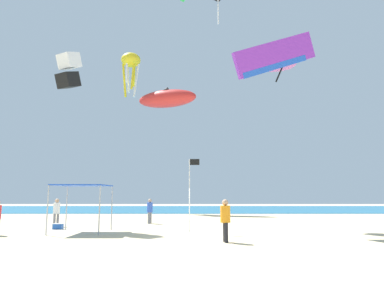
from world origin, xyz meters
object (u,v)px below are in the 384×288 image
cooler_box (57,226)px  kite_inflatable_red (166,98)px  canopy_tent (82,188)px  person_far_shore (56,210)px  kite_box_white (68,70)px  person_central (149,209)px  person_near_tent (224,217)px  kite_delta_pink (275,61)px  kite_octopus_yellow (130,62)px  kite_parafoil_purple (274,56)px  banner_flag (190,188)px

cooler_box → kite_inflatable_red: (5.21, 18.37, 13.30)m
canopy_tent → person_far_shore: canopy_tent is taller
person_far_shore → kite_box_white: (0.31, -0.04, 9.75)m
person_central → person_far_shore: person_far_shore is taller
person_near_tent → person_far_shore: person_near_tent is taller
person_central → cooler_box: size_ratio=3.11×
person_far_shore → cooler_box: (0.88, -1.89, -0.89)m
person_near_tent → kite_delta_pink: bearing=-26.0°
kite_delta_pink → kite_inflatable_red: kite_delta_pink is taller
kite_inflatable_red → canopy_tent: bearing=-81.5°
cooler_box → kite_octopus_yellow: 29.28m
person_far_shore → kite_parafoil_purple: bearing=100.3°
person_far_shore → kite_box_white: size_ratio=0.65×
kite_octopus_yellow → kite_delta_pink: 19.09m
person_near_tent → cooler_box: person_near_tent is taller
person_central → kite_inflatable_red: kite_inflatable_red is taller
person_far_shore → kite_inflatable_red: size_ratio=0.23×
person_central → banner_flag: banner_flag is taller
kite_box_white → kite_inflatable_red: 17.70m
person_near_tent → kite_box_white: 16.03m
canopy_tent → kite_octopus_yellow: 29.24m
person_central → kite_inflatable_red: size_ratio=0.23×
person_central → kite_parafoil_purple: bearing=81.3°
person_near_tent → kite_octopus_yellow: 34.64m
kite_box_white → kite_parafoil_purple: bearing=20.7°
person_near_tent → kite_inflatable_red: kite_inflatable_red is taller
kite_parafoil_purple → kite_delta_pink: bearing=-116.5°
cooler_box → kite_inflatable_red: 23.27m
person_near_tent → person_far_shore: (-10.58, 7.61, -0.04)m
banner_flag → kite_parafoil_purple: (5.46, 1.41, 8.57)m
canopy_tent → cooler_box: 3.48m
person_near_tent → cooler_box: size_ratio=3.31×
canopy_tent → person_central: (3.16, 5.73, -1.45)m
person_near_tent → banner_flag: banner_flag is taller
kite_parafoil_purple → cooler_box: bearing=-13.1°
canopy_tent → kite_octopus_yellow: kite_octopus_yellow is taller
canopy_tent → kite_box_white: size_ratio=1.02×
banner_flag → cooler_box: size_ratio=7.25×
person_far_shore → kite_box_white: kite_box_white is taller
kite_box_white → kite_inflatable_red: size_ratio=0.36×
person_central → kite_delta_pink: (12.30, 10.58, 15.61)m
canopy_tent → person_central: size_ratio=1.61×
person_central → kite_box_white: (-5.68, -2.17, 9.77)m
person_far_shore → cooler_box: bearing=43.6°
kite_inflatable_red → banner_flag: bearing=-64.1°
kite_parafoil_purple → kite_delta_pink: 16.34m
banner_flag → kite_box_white: size_ratio=1.48×
cooler_box → kite_octopus_yellow: bearing=89.9°
person_near_tent → kite_parafoil_purple: bearing=-40.5°
banner_flag → kite_inflatable_red: size_ratio=0.53×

